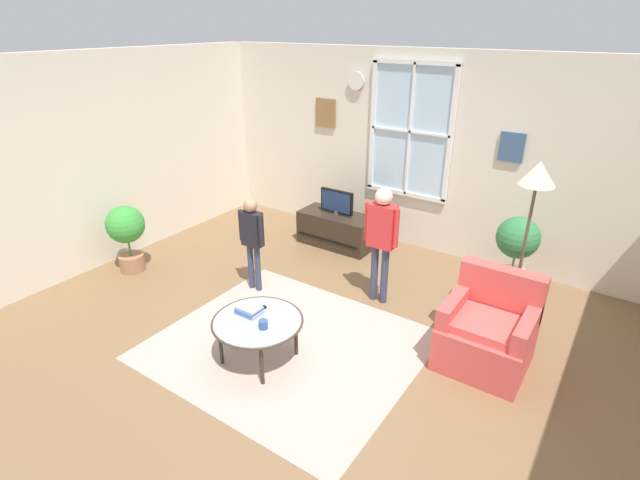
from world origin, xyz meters
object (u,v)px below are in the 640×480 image
Objects in this scene: potted_plant_corner at (126,231)px; book_stack at (249,310)px; remote_near_books at (260,309)px; tv_stand at (336,230)px; potted_plant_by_window at (516,249)px; coffee_table at (258,323)px; floor_lamp at (535,192)px; person_red_shirt at (382,233)px; television at (337,202)px; cup at (263,324)px; person_black_shirt at (252,234)px; armchair at (488,332)px.

book_stack is at bearing -9.35° from potted_plant_corner.
tv_stand is at bearing 105.58° from remote_near_books.
book_stack is 3.10m from potted_plant_by_window.
remote_near_books reaches higher than coffee_table.
potted_plant_corner is 0.48× the size of floor_lamp.
person_red_shirt is at bearing 69.29° from book_stack.
floor_lamp reaches higher than television.
person_black_shirt reaches higher than cup.
cup reaches higher than remote_near_books.
cup is 0.07× the size of person_black_shirt.
potted_plant_by_window is at bearing 95.86° from armchair.
television reaches higher than cup.
floor_lamp reaches higher than person_black_shirt.
person_red_shirt is 1.19× the size of person_black_shirt.
cup is (0.89, -2.60, -0.18)m from television.
person_red_shirt is (0.52, 1.42, 0.40)m from remote_near_books.
person_black_shirt is (-0.90, 0.96, 0.30)m from coffee_table.
armchair is 2.20m from book_stack.
armchair is 2.10m from coffee_table.
person_black_shirt reaches higher than potted_plant_by_window.
remote_near_books is 0.10× the size of person_red_shirt.
remote_near_books is at bearing -139.74° from floor_lamp.
television is at bearing -178.34° from potted_plant_by_window.
person_black_shirt reaches higher than tv_stand.
tv_stand is 0.79× the size of person_red_shirt.
person_black_shirt reaches higher than book_stack.
tv_stand is 1.25× the size of coffee_table.
television is at bearing -90.00° from tv_stand.
tv_stand is 0.93× the size of person_black_shirt.
person_red_shirt is (0.43, 1.56, 0.44)m from coffee_table.
floor_lamp reaches higher than armchair.
remote_near_books is at bearing -110.24° from person_red_shirt.
coffee_table is 0.47× the size of floor_lamp.
person_red_shirt is (1.19, -0.98, 0.61)m from tv_stand.
book_stack is 0.25× the size of potted_plant_by_window.
television is 0.27× the size of floor_lamp.
tv_stand is 1.66m from person_red_shirt.
book_stack is at bearing -124.35° from potted_plant_by_window.
person_red_shirt reaches higher than television.
armchair is at bearing 4.15° from person_black_shirt.
television is 2.57m from book_stack.
cup is at bearing -143.29° from armchair.
floor_lamp reaches higher than tv_stand.
potted_plant_by_window is at bearing 1.59° from tv_stand.
floor_lamp reaches higher than potted_plant_corner.
person_black_shirt is at bearing 134.25° from remote_near_books.
person_black_shirt reaches higher than television.
person_red_shirt is 3.15m from potted_plant_corner.
potted_plant_by_window is (2.37, 0.07, -0.10)m from television.
tv_stand is 0.42m from television.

